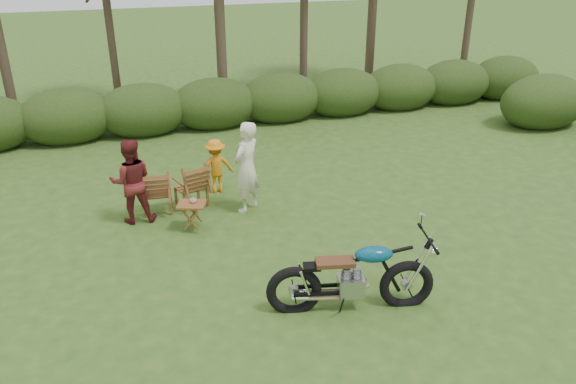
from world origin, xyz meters
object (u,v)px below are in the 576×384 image
object	(u,v)px
adult_b	(136,220)
adult_a	(248,210)
child	(217,191)
lawn_chair_right	(192,205)
cup	(193,200)
side_table	(193,216)
lawn_chair_left	(159,211)
motorcycle	(350,307)

from	to	relation	value
adult_b	adult_a	bearing A→B (deg)	177.94
adult_b	child	world-z (taller)	adult_b
lawn_chair_right	cup	world-z (taller)	cup
adult_b	child	distance (m)	1.96
adult_b	side_table	bearing A→B (deg)	148.56
lawn_chair_left	adult_a	size ratio (longest dim) A/B	0.50
cup	lawn_chair_right	bearing A→B (deg)	83.18
cup	adult_a	bearing A→B (deg)	21.16
motorcycle	lawn_chair_left	bearing A→B (deg)	132.33
side_table	adult_b	size ratio (longest dim) A/B	0.33
lawn_chair_left	adult_b	distance (m)	0.53
side_table	child	size ratio (longest dim) A/B	0.46
motorcycle	lawn_chair_right	bearing A→B (deg)	124.25
motorcycle	side_table	distance (m)	3.64
motorcycle	child	xyz separation A→B (m)	(-0.98, 4.72, 0.00)
side_table	cup	distance (m)	0.32
adult_b	motorcycle	bearing A→B (deg)	129.86
lawn_chair_right	side_table	bearing A→B (deg)	65.44
motorcycle	side_table	size ratio (longest dim) A/B	4.35
lawn_chair_left	cup	bearing A→B (deg)	127.81
lawn_chair_right	side_table	size ratio (longest dim) A/B	1.73
child	lawn_chair_right	bearing A→B (deg)	32.98
lawn_chair_left	lawn_chair_right	bearing A→B (deg)	-166.52
side_table	adult_a	bearing A→B (deg)	21.37
lawn_chair_left	side_table	xyz separation A→B (m)	(0.52, -0.97, 0.27)
lawn_chair_right	lawn_chair_left	world-z (taller)	lawn_chair_right
child	adult_a	bearing A→B (deg)	104.96
adult_a	adult_b	distance (m)	2.19
motorcycle	lawn_chair_right	world-z (taller)	motorcycle
cup	adult_a	world-z (taller)	adult_a
motorcycle	lawn_chair_left	world-z (taller)	motorcycle
motorcycle	adult_b	world-z (taller)	adult_b
side_table	child	distance (m)	1.75
lawn_chair_left	motorcycle	bearing A→B (deg)	126.22
cup	adult_a	size ratio (longest dim) A/B	0.06
motorcycle	adult_a	size ratio (longest dim) A/B	1.27
lawn_chair_left	child	world-z (taller)	child
lawn_chair_left	child	xyz separation A→B (m)	(1.31, 0.57, 0.00)
cup	child	size ratio (longest dim) A/B	0.10
side_table	cup	bearing A→B (deg)	27.27
cup	adult_b	distance (m)	1.37
side_table	child	xyz separation A→B (m)	(0.79, 1.54, -0.27)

